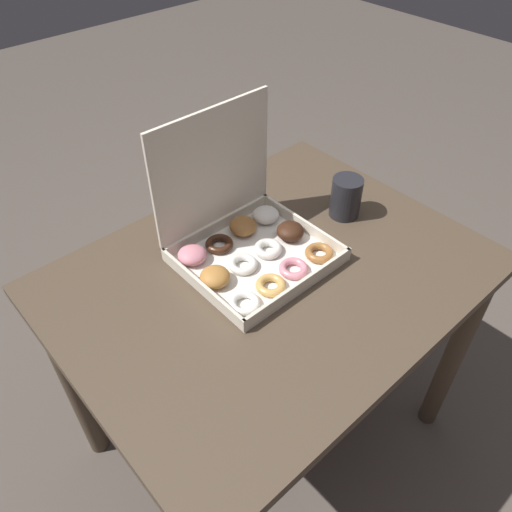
{
  "coord_description": "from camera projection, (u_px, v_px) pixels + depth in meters",
  "views": [
    {
      "loc": [
        -0.58,
        -0.59,
        1.55
      ],
      "look_at": [
        -0.0,
        0.05,
        0.75
      ],
      "focal_mm": 35.0,
      "sensor_mm": 36.0,
      "label": 1
    }
  ],
  "objects": [
    {
      "name": "ground_plane",
      "position": [
        267.0,
        430.0,
        1.66
      ],
      "size": [
        8.0,
        8.0,
        0.0
      ],
      "primitive_type": "plane",
      "color": "#564C44"
    },
    {
      "name": "dining_table",
      "position": [
        271.0,
        307.0,
        1.24
      ],
      "size": [
        0.97,
        0.75,
        0.74
      ],
      "color": "#4C3D2D",
      "rests_on": "ground_plane"
    },
    {
      "name": "donut_box",
      "position": [
        243.0,
        232.0,
        1.17
      ],
      "size": [
        0.33,
        0.3,
        0.33
      ],
      "color": "silver",
      "rests_on": "dining_table"
    },
    {
      "name": "coffee_mug",
      "position": [
        346.0,
        197.0,
        1.28
      ],
      "size": [
        0.08,
        0.08,
        0.11
      ],
      "color": "#232328",
      "rests_on": "dining_table"
    }
  ]
}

